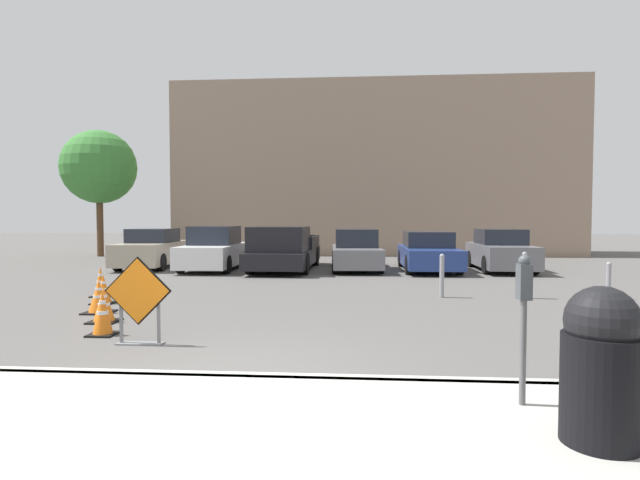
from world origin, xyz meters
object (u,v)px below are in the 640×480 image
Objects in this scene: traffic_cone_fifth at (101,282)px; trash_bin at (601,364)px; bollard_third at (608,279)px; parking_meter at (524,303)px; road_closed_sign at (138,299)px; pickup_truck at (284,251)px; traffic_cone_nearest at (103,313)px; parked_car_third at (356,251)px; traffic_cone_third at (99,297)px; parked_car_second at (214,250)px; parked_car_fifth at (500,251)px; bollard_second at (524,274)px; traffic_cone_second at (104,305)px; parked_car_nearest at (153,249)px; bollard_nearest at (442,275)px; traffic_cone_fourth at (103,290)px; parked_car_fourth at (428,252)px.

traffic_cone_fifth is 11.04m from trash_bin.
parking_meter reaches higher than bollard_third.
road_closed_sign is 0.23× the size of pickup_truck.
road_closed_sign is at bearing -33.56° from traffic_cone_nearest.
road_closed_sign is 11.75m from parked_car_third.
parking_meter reaches higher than traffic_cone_third.
road_closed_sign is 5.28m from traffic_cone_fifth.
parked_car_second is 2.61m from pickup_truck.
parked_car_third is at bearing 2.07° from parked_car_fifth.
traffic_cone_third is at bearing -62.86° from traffic_cone_fifth.
trash_bin is at bearing 109.23° from pickup_truck.
bollard_second is (3.96, -6.42, -0.10)m from parked_car_third.
traffic_cone_fifth is (-1.58, 2.85, 0.04)m from traffic_cone_second.
parked_car_nearest is at bearing 0.57° from parked_car_fifth.
traffic_cone_fifth is 0.69× the size of bollard_nearest.
parked_car_second is 4.14× the size of bollard_nearest.
traffic_cone_third is at bearing -167.20° from bollard_third.
bollard_second is 0.79× the size of parking_meter.
parked_car_third is at bearing 69.30° from traffic_cone_nearest.
trash_bin is at bearing -116.23° from bollard_third.
traffic_cone_second is 3.26m from traffic_cone_fifth.
bollard_second is at bearing 80.53° from parked_car_fifth.
parking_meter is (7.13, -5.86, 0.78)m from traffic_cone_fourth.
traffic_cone_third is 9.40m from bollard_second.
road_closed_sign is 0.29× the size of parked_car_fourth.
parked_car_fifth is (8.43, 11.34, 0.00)m from road_closed_sign.
bollard_second is (8.51, 3.34, 0.27)m from traffic_cone_second.
parked_car_fifth is 3.01× the size of parking_meter.
traffic_cone_second is at bearing 116.61° from traffic_cone_nearest.
bollard_nearest is at bearing 86.22° from parking_meter.
traffic_cone_nearest is 0.83× the size of bollard_third.
parked_car_third is (4.06, 10.73, 0.32)m from traffic_cone_nearest.
bollard_nearest is (5.25, 4.88, -0.14)m from road_closed_sign.
pickup_truck is at bearing 82.02° from traffic_cone_nearest.
pickup_truck is 5.38× the size of bollard_nearest.
bollard_third is (9.08, 4.88, -0.23)m from road_closed_sign.
traffic_cone_nearest is 0.16× the size of parked_car_nearest.
parked_car_nearest is at bearing 106.62° from traffic_cone_third.
parked_car_second is at bearing 82.20° from traffic_cone_fifth.
bollard_third is (1.91, 0.00, -0.11)m from bollard_second.
parking_meter is (-3.66, -13.75, 0.40)m from parked_car_fifth.
parked_car_fifth is at bearing -178.49° from parked_car_second.
parked_car_third is 14.61m from trash_bin.
parked_car_fifth is (10.45, 0.41, -0.03)m from parked_car_second.
parked_car_third is 13.80m from parking_meter.
bollard_nearest is at bearing 129.55° from pickup_truck.
parked_car_fourth is 3.22× the size of parking_meter.
bollard_second is at bearing 8.54° from traffic_cone_fourth.
parked_car_nearest is at bearing 108.17° from traffic_cone_second.
parked_car_second reaches higher than parked_car_nearest.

